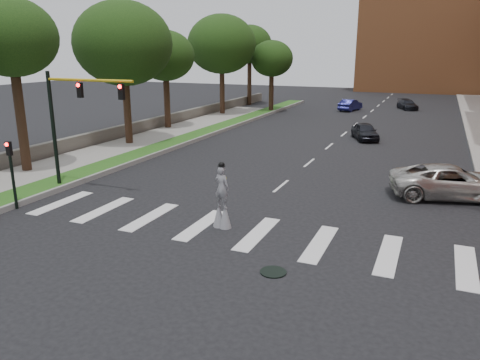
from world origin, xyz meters
TOP-DOWN VIEW (x-y plane):
  - ground_plane at (0.00, 0.00)m, footprint 160.00×160.00m
  - grass_median at (-11.50, 20.00)m, footprint 2.00×60.00m
  - median_curb at (-10.45, 20.00)m, footprint 0.20×60.00m
  - sidewalk_left at (-14.50, 10.00)m, footprint 4.00×60.00m
  - stone_wall at (-17.00, 22.00)m, footprint 0.50×56.00m
  - manhole at (3.00, -2.00)m, footprint 0.90×0.90m
  - building_backdrop at (6.00, 78.00)m, footprint 26.00×14.00m
  - traffic_signal at (-9.78, 3.00)m, footprint 5.30×0.23m
  - secondary_signal at (-10.30, -0.50)m, footprint 0.25×0.21m
  - stilt_performer at (-0.37, 1.14)m, footprint 0.83×0.58m
  - suv_crossing at (8.57, 9.34)m, footprint 6.51×4.18m
  - car_near at (2.09, 23.99)m, footprint 3.11×4.41m
  - car_mid at (-2.54, 43.06)m, footprint 2.43×4.46m
  - car_far at (3.86, 47.21)m, footprint 3.20×4.49m
  - tree_1 at (-15.19, 4.75)m, footprint 5.25×5.25m
  - tree_2 at (-14.67, 14.41)m, footprint 7.36×7.36m
  - tree_3 at (-15.93, 22.27)m, footprint 5.36×5.36m
  - tree_4 at (-15.47, 33.46)m, footprint 7.64×7.64m
  - tree_5 at (-16.44, 44.22)m, footprint 5.87×5.87m
  - tree_6 at (-11.11, 37.99)m, footprint 4.95×4.95m

SIDE VIEW (x-z plane):
  - ground_plane at x=0.00m, z-range 0.00..0.00m
  - manhole at x=3.00m, z-range 0.00..0.04m
  - sidewalk_left at x=-14.50m, z-range 0.00..0.18m
  - grass_median at x=-11.50m, z-range 0.00..0.25m
  - median_curb at x=-10.45m, z-range 0.00..0.28m
  - stone_wall at x=-17.00m, z-range 0.00..1.10m
  - car_far at x=3.86m, z-range 0.00..1.21m
  - car_near at x=2.09m, z-range 0.00..1.39m
  - car_mid at x=-2.54m, z-range 0.00..1.40m
  - suv_crossing at x=8.57m, z-range 0.00..1.67m
  - stilt_performer at x=-0.37m, z-range -0.29..2.55m
  - secondary_signal at x=-10.30m, z-range 0.33..3.56m
  - traffic_signal at x=-9.78m, z-range 1.05..7.25m
  - tree_6 at x=-11.11m, z-range 2.03..10.41m
  - tree_3 at x=-15.93m, z-range 2.18..11.20m
  - tree_2 at x=-14.67m, z-range 2.26..13.09m
  - tree_4 at x=-15.47m, z-range 2.29..13.41m
  - tree_1 at x=-15.19m, z-range 2.78..12.94m
  - tree_5 at x=-16.44m, z-range 2.69..13.18m
  - building_backdrop at x=6.00m, z-range 0.00..18.00m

